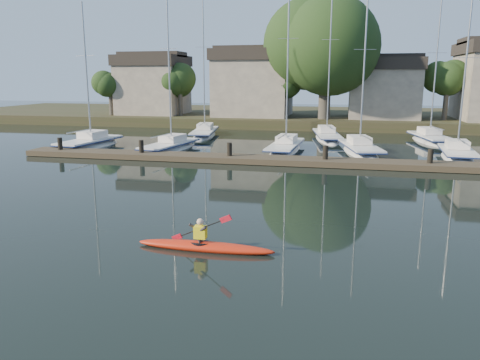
% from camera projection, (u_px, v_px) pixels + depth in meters
% --- Properties ---
extents(ground, '(160.00, 160.00, 0.00)m').
position_uv_depth(ground, '(218.00, 236.00, 15.81)').
color(ground, black).
rests_on(ground, ground).
extents(kayak, '(4.41, 0.93, 1.41)m').
position_uv_depth(kayak, '(204.00, 245.00, 14.53)').
color(kayak, red).
rests_on(kayak, ground).
extents(dock, '(34.00, 2.00, 1.80)m').
position_uv_depth(dock, '(276.00, 160.00, 29.12)').
color(dock, '#443826').
rests_on(dock, ground).
extents(sailboat_0, '(2.87, 7.69, 11.92)m').
position_uv_depth(sailboat_0, '(90.00, 150.00, 35.94)').
color(sailboat_0, silver).
rests_on(sailboat_0, ground).
extents(sailboat_1, '(3.00, 7.84, 12.51)m').
position_uv_depth(sailboat_1, '(170.00, 152.00, 34.53)').
color(sailboat_1, silver).
rests_on(sailboat_1, ground).
extents(sailboat_2, '(2.37, 8.30, 13.58)m').
position_uv_depth(sailboat_2, '(285.00, 153.00, 34.12)').
color(sailboat_2, silver).
rests_on(sailboat_2, ground).
extents(sailboat_3, '(3.51, 7.91, 12.35)m').
position_uv_depth(sailboat_3, '(360.00, 155.00, 33.18)').
color(sailboat_3, silver).
rests_on(sailboat_3, ground).
extents(sailboat_4, '(2.47, 6.79, 11.34)m').
position_uv_depth(sailboat_4, '(457.00, 161.00, 31.17)').
color(sailboat_4, silver).
rests_on(sailboat_4, ground).
extents(sailboat_5, '(3.09, 8.36, 13.52)m').
position_uv_depth(sailboat_5, '(205.00, 138.00, 42.88)').
color(sailboat_5, silver).
rests_on(sailboat_5, ground).
extents(sailboat_6, '(3.24, 9.15, 14.25)m').
position_uv_depth(sailboat_6, '(327.00, 141.00, 40.58)').
color(sailboat_6, silver).
rests_on(sailboat_6, ground).
extents(sailboat_7, '(3.35, 7.96, 12.45)m').
position_uv_depth(sailboat_7, '(430.00, 144.00, 38.69)').
color(sailboat_7, silver).
rests_on(sailboat_7, ground).
extents(shore, '(90.00, 25.25, 12.75)m').
position_uv_depth(shore, '(323.00, 95.00, 53.20)').
color(shore, '#2A3018').
rests_on(shore, ground).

